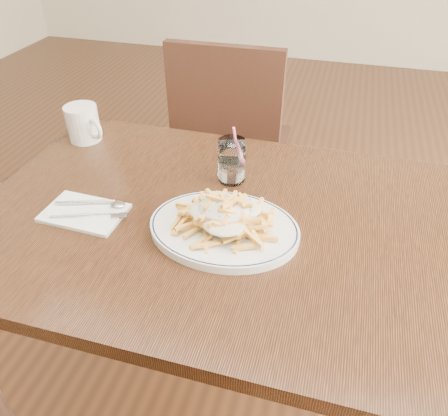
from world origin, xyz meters
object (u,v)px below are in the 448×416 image
(chair_far, at_px, (231,137))
(coffee_mug, at_px, (84,124))
(fries_plate, at_px, (224,228))
(loaded_fries, at_px, (224,213))
(water_glass, at_px, (232,163))
(table, at_px, (222,241))

(chair_far, xyz_separation_m, coffee_mug, (-0.32, -0.53, 0.27))
(chair_far, bearing_deg, fries_plate, -76.10)
(loaded_fries, xyz_separation_m, water_glass, (-0.04, 0.22, -0.01))
(fries_plate, distance_m, water_glass, 0.22)
(water_glass, bearing_deg, fries_plate, -79.47)
(chair_far, relative_size, fries_plate, 2.30)
(fries_plate, xyz_separation_m, coffee_mug, (-0.53, 0.31, 0.04))
(water_glass, height_order, coffee_mug, water_glass)
(chair_far, height_order, water_glass, chair_far)
(table, distance_m, fries_plate, 0.11)
(fries_plate, xyz_separation_m, loaded_fries, (0.00, 0.00, 0.05))
(table, relative_size, loaded_fries, 4.77)
(loaded_fries, relative_size, coffee_mug, 1.90)
(table, height_order, coffee_mug, coffee_mug)
(fries_plate, bearing_deg, chair_far, 103.90)
(loaded_fries, xyz_separation_m, coffee_mug, (-0.53, 0.31, -0.00))
(coffee_mug, bearing_deg, water_glass, -11.08)
(table, height_order, loaded_fries, loaded_fries)
(table, distance_m, chair_far, 0.82)
(water_glass, bearing_deg, chair_far, 105.05)
(table, bearing_deg, fries_plate, -68.46)
(table, distance_m, water_glass, 0.21)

